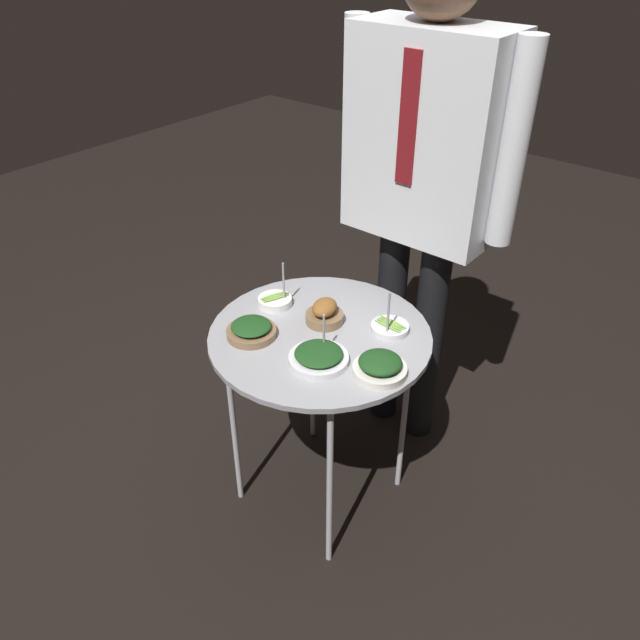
% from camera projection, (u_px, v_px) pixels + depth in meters
% --- Properties ---
extents(ground_plane, '(8.00, 8.00, 0.00)m').
position_uv_depth(ground_plane, '(320.00, 489.00, 2.34)').
color(ground_plane, black).
extents(serving_cart, '(0.70, 0.70, 0.72)m').
position_uv_depth(serving_cart, '(320.00, 346.00, 1.96)').
color(serving_cart, '#939399').
rests_on(serving_cart, ground_plane).
extents(bowl_asparagus_back_left, '(0.11, 0.11, 0.16)m').
position_uv_depth(bowl_asparagus_back_left, '(275.00, 301.00, 2.06)').
color(bowl_asparagus_back_left, white).
rests_on(bowl_asparagus_back_left, serving_cart).
extents(bowl_spinach_mid_right, '(0.18, 0.18, 0.14)m').
position_uv_depth(bowl_spinach_mid_right, '(319.00, 357.00, 1.80)').
color(bowl_spinach_mid_right, silver).
rests_on(bowl_spinach_mid_right, serving_cart).
extents(bowl_roast_mid_left, '(0.12, 0.12, 0.08)m').
position_uv_depth(bowl_roast_mid_left, '(325.00, 313.00, 1.97)').
color(bowl_roast_mid_left, brown).
rests_on(bowl_roast_mid_left, serving_cart).
extents(bowl_spinach_back_right, '(0.15, 0.15, 0.05)m').
position_uv_depth(bowl_spinach_back_right, '(251.00, 330.00, 1.91)').
color(bowl_spinach_back_right, brown).
rests_on(bowl_spinach_back_right, serving_cart).
extents(bowl_asparagus_front_right, '(0.12, 0.12, 0.16)m').
position_uv_depth(bowl_asparagus_front_right, '(390.00, 327.00, 1.94)').
color(bowl_asparagus_front_right, silver).
rests_on(bowl_asparagus_front_right, serving_cart).
extents(bowl_spinach_near_rim, '(0.16, 0.16, 0.06)m').
position_uv_depth(bowl_spinach_near_rim, '(380.00, 367.00, 1.75)').
color(bowl_spinach_near_rim, silver).
rests_on(bowl_spinach_near_rim, serving_cart).
extents(waiter_figure, '(0.66, 0.25, 1.78)m').
position_uv_depth(waiter_figure, '(425.00, 162.00, 2.02)').
color(waiter_figure, black).
rests_on(waiter_figure, ground_plane).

